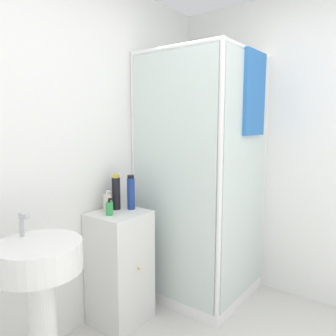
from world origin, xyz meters
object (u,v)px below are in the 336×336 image
(sink, at_px, (40,284))
(shampoo_bottle_tall_black, at_px, (116,192))
(lotion_bottle_white, at_px, (107,202))
(soap_dispenser, at_px, (109,208))
(shampoo_bottle_blue, at_px, (131,193))

(sink, xyz_separation_m, shampoo_bottle_tall_black, (0.81, 0.27, 0.31))
(sink, relative_size, lotion_bottle_white, 6.47)
(sink, height_order, shampoo_bottle_tall_black, shampoo_bottle_tall_black)
(soap_dispenser, relative_size, lotion_bottle_white, 0.79)
(sink, distance_m, shampoo_bottle_tall_black, 0.91)
(lotion_bottle_white, bearing_deg, shampoo_bottle_tall_black, -9.25)
(sink, bearing_deg, shampoo_bottle_tall_black, 18.75)
(shampoo_bottle_blue, distance_m, lotion_bottle_white, 0.19)
(lotion_bottle_white, bearing_deg, shampoo_bottle_blue, -34.59)
(sink, relative_size, soap_dispenser, 8.21)
(soap_dispenser, distance_m, lotion_bottle_white, 0.11)
(shampoo_bottle_tall_black, bearing_deg, sink, -161.25)
(soap_dispenser, height_order, shampoo_bottle_tall_black, shampoo_bottle_tall_black)
(sink, height_order, lotion_bottle_white, sink)
(sink, relative_size, shampoo_bottle_tall_black, 3.84)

